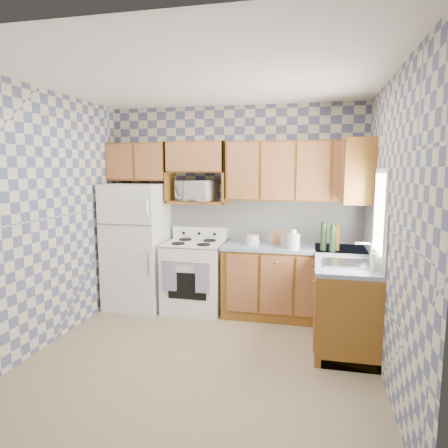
{
  "coord_description": "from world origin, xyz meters",
  "views": [
    {
      "loc": [
        1.05,
        -3.67,
        1.88
      ],
      "look_at": [
        0.05,
        0.75,
        1.25
      ],
      "focal_mm": 32.0,
      "sensor_mm": 36.0,
      "label": 1
    }
  ],
  "objects_px": {
    "stove_body": "(195,277)",
    "refrigerator": "(137,246)",
    "microwave": "(197,191)",
    "electric_kettle": "(294,241)"
  },
  "relations": [
    {
      "from": "refrigerator",
      "to": "electric_kettle",
      "type": "height_order",
      "value": "refrigerator"
    },
    {
      "from": "refrigerator",
      "to": "electric_kettle",
      "type": "xyz_separation_m",
      "value": [
        2.1,
        -0.14,
        0.17
      ]
    },
    {
      "from": "refrigerator",
      "to": "stove_body",
      "type": "bearing_deg",
      "value": 1.78
    },
    {
      "from": "refrigerator",
      "to": "stove_body",
      "type": "relative_size",
      "value": 1.87
    },
    {
      "from": "stove_body",
      "to": "refrigerator",
      "type": "bearing_deg",
      "value": -178.22
    },
    {
      "from": "refrigerator",
      "to": "microwave",
      "type": "height_order",
      "value": "microwave"
    },
    {
      "from": "stove_body",
      "to": "electric_kettle",
      "type": "distance_m",
      "value": 1.42
    },
    {
      "from": "microwave",
      "to": "electric_kettle",
      "type": "relative_size",
      "value": 2.63
    },
    {
      "from": "stove_body",
      "to": "microwave",
      "type": "relative_size",
      "value": 1.81
    },
    {
      "from": "stove_body",
      "to": "microwave",
      "type": "bearing_deg",
      "value": 94.25
    }
  ]
}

